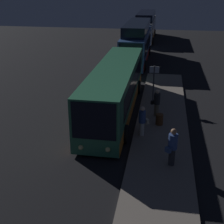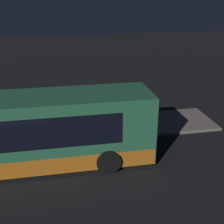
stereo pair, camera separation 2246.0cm
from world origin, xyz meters
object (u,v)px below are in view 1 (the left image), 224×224
(bus_lead, at_px, (115,89))
(passenger_boarding, at_px, (157,102))
(sign_post, at_px, (154,79))
(bus_second, at_px, (136,44))
(bus_third, at_px, (146,27))
(trash_bin, at_px, (159,119))
(passenger_with_bags, at_px, (172,146))
(passenger_waiting, at_px, (142,120))
(suitcase, at_px, (142,125))

(bus_lead, bearing_deg, passenger_boarding, 75.29)
(passenger_boarding, xyz_separation_m, sign_post, (-2.65, -0.32, 0.65))
(bus_second, xyz_separation_m, bus_third, (-14.26, 0.00, -0.09))
(passenger_boarding, bearing_deg, sign_post, 35.36)
(passenger_boarding, bearing_deg, trash_bin, -141.04)
(passenger_with_bags, bearing_deg, sign_post, -42.73)
(passenger_waiting, distance_m, suitcase, 0.76)
(bus_second, relative_size, trash_bin, 17.41)
(passenger_boarding, distance_m, passenger_with_bags, 5.73)
(trash_bin, bearing_deg, passenger_with_bags, 8.72)
(bus_second, bearing_deg, bus_third, 180.00)
(bus_second, bearing_deg, sign_post, 10.92)
(bus_lead, relative_size, sign_post, 4.99)
(bus_second, height_order, suitcase, bus_second)
(bus_third, xyz_separation_m, passenger_with_bags, (35.02, 3.64, -0.59))
(bus_lead, bearing_deg, suitcase, 33.07)
(bus_third, relative_size, trash_bin, 18.22)
(passenger_boarding, relative_size, suitcase, 1.78)
(bus_second, height_order, passenger_waiting, bus_second)
(bus_third, distance_m, suitcase, 31.83)
(passenger_with_bags, xyz_separation_m, suitcase, (-3.27, -1.62, -0.61))
(passenger_waiting, height_order, passenger_with_bags, passenger_with_bags)
(suitcase, relative_size, sign_post, 0.38)
(bus_third, xyz_separation_m, passenger_waiting, (32.26, 2.07, -0.65))
(sign_post, bearing_deg, passenger_with_bags, 8.45)
(bus_second, height_order, trash_bin, bus_second)
(bus_lead, bearing_deg, bus_third, 180.00)
(bus_lead, xyz_separation_m, bus_second, (-14.39, -0.00, 0.29))
(passenger_waiting, distance_m, passenger_with_bags, 3.17)
(sign_post, bearing_deg, passenger_waiting, -3.45)
(sign_post, xyz_separation_m, trash_bin, (3.95, 0.57, -1.26))
(bus_lead, relative_size, bus_second, 1.12)
(passenger_with_bags, height_order, suitcase, passenger_with_bags)
(passenger_waiting, relative_size, passenger_with_bags, 0.93)
(passenger_with_bags, relative_size, suitcase, 1.88)
(passenger_boarding, distance_m, suitcase, 2.55)
(bus_lead, distance_m, passenger_with_bags, 7.35)
(bus_third, relative_size, suitcase, 12.14)
(bus_lead, height_order, trash_bin, bus_lead)
(bus_lead, height_order, passenger_waiting, bus_lead)
(bus_lead, xyz_separation_m, passenger_with_bags, (6.37, 3.64, -0.39))
(trash_bin, bearing_deg, bus_second, -169.74)
(bus_third, bearing_deg, sign_post, 5.14)
(bus_lead, xyz_separation_m, trash_bin, (2.01, 2.97, -1.05))
(passenger_boarding, height_order, passenger_with_bags, passenger_with_bags)
(passenger_waiting, height_order, trash_bin, passenger_waiting)
(bus_second, relative_size, passenger_boarding, 6.53)
(bus_second, bearing_deg, trash_bin, 10.26)
(passenger_boarding, xyz_separation_m, passenger_waiting, (2.90, -0.66, -0.01))
(bus_lead, height_order, bus_second, bus_second)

